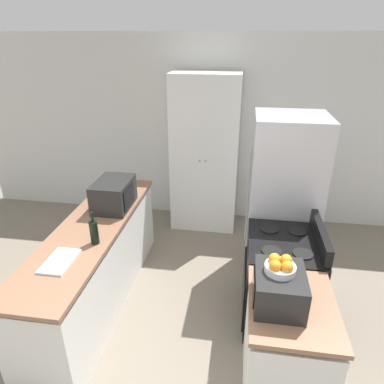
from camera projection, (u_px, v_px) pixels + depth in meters
name	position (u px, v px, depth m)	size (l,w,h in m)	color
wall_back	(208.00, 132.00, 4.87)	(7.00, 0.06, 2.60)	silver
counter_left	(96.00, 264.00, 3.48)	(0.60, 2.35, 0.89)	silver
counter_right	(285.00, 351.00, 2.53)	(0.60, 0.77, 0.89)	silver
pantry_cabinet	(205.00, 154.00, 4.68)	(0.90, 0.56, 2.14)	white
stove	(280.00, 280.00, 3.22)	(0.66, 0.76, 1.05)	black
refrigerator	(283.00, 200.00, 3.71)	(0.75, 0.69, 1.85)	#B7B7BC
microwave	(114.00, 194.00, 3.58)	(0.36, 0.50, 0.30)	black
wine_bottle	(94.00, 232.00, 2.97)	(0.07, 0.07, 0.31)	black
toaster_oven	(279.00, 288.00, 2.29)	(0.34, 0.40, 0.25)	black
fruit_bowl	(280.00, 266.00, 2.24)	(0.20, 0.20, 0.11)	silver
cutting_board	(60.00, 261.00, 2.75)	(0.21, 0.35, 0.02)	silver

